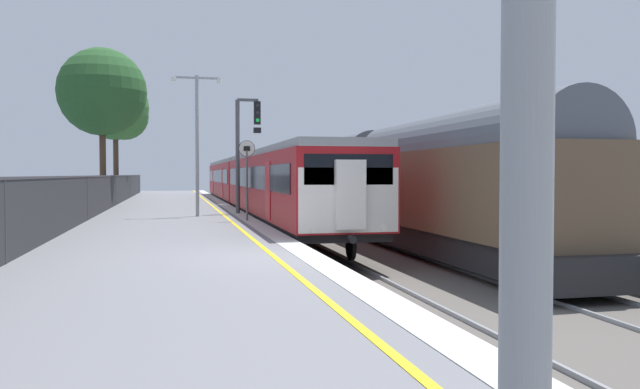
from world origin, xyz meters
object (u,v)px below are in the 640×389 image
(freight_train_adjacent_track, at_px, (336,178))
(background_tree_left, at_px, (100,94))
(background_tree_centre, at_px, (118,110))
(speed_limit_sign, at_px, (247,170))
(commuter_train_at_platform, at_px, (254,182))
(signal_gantry, at_px, (244,142))
(platform_lamp_mid, at_px, (197,133))

(freight_train_adjacent_track, bearing_deg, background_tree_left, 169.35)
(freight_train_adjacent_track, height_order, background_tree_centre, background_tree_centre)
(speed_limit_sign, bearing_deg, background_tree_centre, 105.51)
(commuter_train_at_platform, bearing_deg, signal_gantry, -99.80)
(signal_gantry, xyz_separation_m, background_tree_centre, (-6.68, 18.28, 3.00))
(freight_train_adjacent_track, bearing_deg, background_tree_centre, 133.11)
(speed_limit_sign, relative_size, platform_lamp_mid, 0.52)
(signal_gantry, bearing_deg, speed_limit_sign, -94.81)
(freight_train_adjacent_track, distance_m, background_tree_centre, 18.38)
(freight_train_adjacent_track, xyz_separation_m, platform_lamp_mid, (-7.52, -6.84, 1.86))
(speed_limit_sign, xyz_separation_m, background_tree_left, (-6.32, 12.03, 4.02))
(background_tree_left, relative_size, background_tree_centre, 0.98)
(signal_gantry, relative_size, speed_limit_sign, 1.70)
(background_tree_centre, bearing_deg, speed_limit_sign, -74.49)
(speed_limit_sign, xyz_separation_m, background_tree_centre, (-6.30, 22.72, 4.25))
(speed_limit_sign, bearing_deg, background_tree_left, 117.71)
(background_tree_left, bearing_deg, commuter_train_at_platform, 6.55)
(freight_train_adjacent_track, bearing_deg, commuter_train_at_platform, 141.15)
(speed_limit_sign, distance_m, background_tree_left, 14.16)
(background_tree_left, xyz_separation_m, background_tree_centre, (0.01, 10.70, 0.24))
(signal_gantry, distance_m, speed_limit_sign, 4.63)
(freight_train_adjacent_track, xyz_separation_m, signal_gantry, (-5.48, -5.30, 1.62))
(background_tree_left, distance_m, background_tree_centre, 10.70)
(background_tree_left, bearing_deg, signal_gantry, -48.60)
(commuter_train_at_platform, distance_m, background_tree_centre, 13.60)
(signal_gantry, xyz_separation_m, platform_lamp_mid, (-2.04, -1.54, 0.23))
(platform_lamp_mid, bearing_deg, commuter_train_at_platform, 70.75)
(signal_gantry, height_order, background_tree_centre, background_tree_centre)
(signal_gantry, height_order, background_tree_left, background_tree_left)
(commuter_train_at_platform, distance_m, freight_train_adjacent_track, 5.15)
(commuter_train_at_platform, xyz_separation_m, freight_train_adjacent_track, (4.00, -3.23, 0.21))
(speed_limit_sign, bearing_deg, platform_lamp_mid, 120.00)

